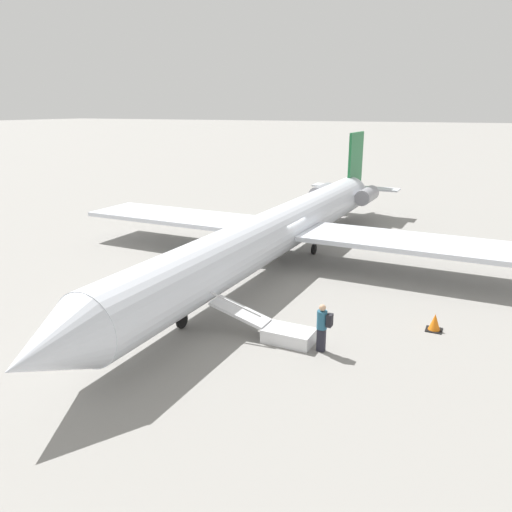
# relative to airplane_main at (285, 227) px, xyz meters

# --- Properties ---
(ground_plane) EXTENTS (600.00, 600.00, 0.00)m
(ground_plane) POSITION_rel_airplane_main_xyz_m (0.95, -0.02, -1.90)
(ground_plane) COLOR gray
(airplane_main) EXTENTS (33.61, 25.81, 6.39)m
(airplane_main) POSITION_rel_airplane_main_xyz_m (0.00, 0.00, 0.00)
(airplane_main) COLOR silver
(airplane_main) RESTS_ON ground
(boarding_stairs) EXTENTS (1.14, 4.04, 1.62)m
(boarding_stairs) POSITION_rel_airplane_main_xyz_m (9.36, 3.53, -1.54)
(boarding_stairs) COLOR silver
(boarding_stairs) RESTS_ON ground
(passenger) EXTENTS (0.36, 0.54, 1.74)m
(passenger) POSITION_rel_airplane_main_xyz_m (9.54, 5.24, -0.90)
(passenger) COLOR #23232D
(passenger) RESTS_ON ground
(traffic_cone_near_stairs) EXTENTS (0.61, 0.61, 0.67)m
(traffic_cone_near_stairs) POSITION_rel_airplane_main_xyz_m (6.11, 8.61, -1.59)
(traffic_cone_near_stairs) COLOR black
(traffic_cone_near_stairs) RESTS_ON ground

